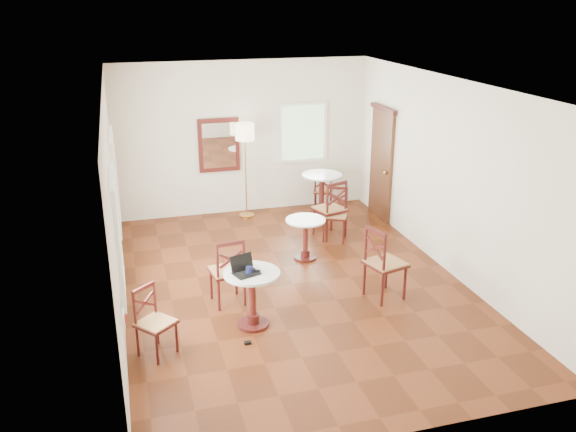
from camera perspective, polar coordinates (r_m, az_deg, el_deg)
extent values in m
plane|color=#59250F|center=(9.24, 0.51, -6.45)|extent=(7.00, 7.00, 0.00)
cube|color=white|center=(11.96, -4.21, 7.34)|extent=(5.00, 0.02, 3.00)
cube|color=white|center=(5.65, 10.65, -8.01)|extent=(5.00, 0.02, 3.00)
cube|color=white|center=(8.36, -16.15, 0.93)|extent=(0.02, 7.00, 3.00)
cube|color=white|center=(9.65, 14.97, 3.59)|extent=(0.02, 7.00, 3.00)
cube|color=white|center=(8.34, 0.57, 12.31)|extent=(5.00, 7.00, 0.02)
cube|color=#542D18|center=(11.80, 8.78, 4.73)|extent=(0.06, 0.90, 2.10)
cube|color=#451411|center=(11.55, 8.98, 9.99)|extent=(0.08, 1.02, 0.08)
sphere|color=#BF8C3F|center=(11.50, 9.15, 4.06)|extent=(0.07, 0.07, 0.07)
cube|color=#541A16|center=(11.85, -6.54, 6.66)|extent=(0.80, 0.05, 1.05)
cube|color=white|center=(11.83, -6.52, 6.63)|extent=(0.64, 0.02, 0.88)
cube|color=white|center=(6.64, -15.24, -9.29)|extent=(0.02, 0.16, 0.16)
torus|color=red|center=(6.64, -15.11, -9.28)|extent=(0.02, 0.12, 0.12)
cube|color=white|center=(7.21, -15.85, -1.68)|extent=(0.06, 1.22, 1.42)
cube|color=white|center=(9.30, -16.06, 3.19)|extent=(0.06, 1.22, 1.42)
cube|color=white|center=(12.21, 1.38, 7.90)|extent=(1.02, 0.06, 1.22)
cylinder|color=#451411|center=(8.17, -3.33, -10.13)|extent=(0.42, 0.42, 0.04)
cylinder|color=#451411|center=(8.13, -3.34, -9.62)|extent=(0.17, 0.17, 0.13)
cylinder|color=#541A16|center=(7.98, -3.38, -7.64)|extent=(0.09, 0.09, 0.63)
cylinder|color=#451411|center=(7.84, -3.43, -5.74)|extent=(0.15, 0.15, 0.06)
cylinder|color=silver|center=(7.82, -3.43, -5.43)|extent=(0.74, 0.74, 0.03)
cylinder|color=#451411|center=(10.11, 1.63, -3.91)|extent=(0.38, 0.38, 0.04)
cylinder|color=#451411|center=(10.08, 1.63, -3.52)|extent=(0.15, 0.15, 0.11)
cylinder|color=#541A16|center=(9.97, 1.65, -2.04)|extent=(0.08, 0.08, 0.56)
cylinder|color=#451411|center=(9.87, 1.66, -0.62)|extent=(0.13, 0.13, 0.06)
cylinder|color=silver|center=(9.86, 1.67, -0.39)|extent=(0.66, 0.66, 0.03)
cylinder|color=#451411|center=(12.10, 3.15, 0.23)|extent=(0.45, 0.45, 0.05)
cylinder|color=#451411|center=(12.07, 3.15, 0.63)|extent=(0.18, 0.18, 0.14)
cylinder|color=#541A16|center=(11.96, 3.19, 2.17)|extent=(0.10, 0.10, 0.68)
cylinder|color=#451411|center=(11.87, 3.22, 3.63)|extent=(0.16, 0.16, 0.07)
cylinder|color=silver|center=(11.85, 3.22, 3.87)|extent=(0.79, 0.79, 0.03)
cylinder|color=#451411|center=(8.88, -4.91, -5.98)|extent=(0.04, 0.04, 0.47)
cylinder|color=#451411|center=(8.56, -4.10, -7.01)|extent=(0.04, 0.04, 0.47)
cylinder|color=#451411|center=(8.79, -7.26, -6.38)|extent=(0.04, 0.04, 0.47)
cylinder|color=#451411|center=(8.46, -6.54, -7.44)|extent=(0.04, 0.04, 0.47)
cube|color=#451411|center=(8.56, -5.76, -5.25)|extent=(0.52, 0.52, 0.03)
cube|color=#A87243|center=(8.56, -5.76, -5.15)|extent=(0.49, 0.49, 0.04)
cylinder|color=#451411|center=(8.35, -4.19, -3.96)|extent=(0.04, 0.04, 0.53)
cylinder|color=#451411|center=(8.24, -6.68, -4.36)|extent=(0.04, 0.04, 0.53)
cube|color=#451411|center=(8.20, -5.48, -2.62)|extent=(0.40, 0.09, 0.05)
cube|color=#541A16|center=(8.29, -5.43, -4.10)|extent=(0.34, 0.07, 0.23)
cube|color=#541A16|center=(8.29, -5.43, -4.10)|extent=(0.34, 0.07, 0.23)
cylinder|color=#451411|center=(7.45, -12.25, -12.21)|extent=(0.03, 0.03, 0.41)
cylinder|color=#451411|center=(7.66, -14.02, -11.38)|extent=(0.03, 0.03, 0.41)
cylinder|color=#451411|center=(7.64, -10.46, -11.17)|extent=(0.03, 0.03, 0.41)
cylinder|color=#451411|center=(7.85, -12.23, -10.40)|extent=(0.03, 0.03, 0.41)
cube|color=#451411|center=(7.54, -12.36, -9.91)|extent=(0.57, 0.57, 0.03)
cube|color=#A87243|center=(7.53, -12.37, -9.82)|extent=(0.54, 0.54, 0.04)
cylinder|color=#451411|center=(7.45, -14.30, -8.52)|extent=(0.03, 0.03, 0.46)
cylinder|color=#451411|center=(7.64, -12.47, -7.58)|extent=(0.03, 0.03, 0.46)
cube|color=#451411|center=(7.45, -13.50, -6.61)|extent=(0.29, 0.25, 0.05)
cube|color=#541A16|center=(7.54, -13.38, -7.98)|extent=(0.24, 0.21, 0.20)
cube|color=#541A16|center=(7.54, -13.38, -7.98)|extent=(0.24, 0.21, 0.20)
cylinder|color=#451411|center=(11.23, 4.12, -0.15)|extent=(0.04, 0.04, 0.50)
cylinder|color=#451411|center=(10.94, 5.38, -0.76)|extent=(0.04, 0.04, 0.50)
cylinder|color=#451411|center=(11.01, 2.44, -0.54)|extent=(0.04, 0.04, 0.50)
cylinder|color=#451411|center=(10.70, 3.68, -1.18)|extent=(0.04, 0.04, 0.50)
cube|color=#451411|center=(10.88, 3.94, 0.62)|extent=(0.62, 0.62, 0.03)
cube|color=#A87243|center=(10.87, 3.94, 0.70)|extent=(0.59, 0.59, 0.04)
cylinder|color=#451411|center=(10.76, 5.47, 1.89)|extent=(0.04, 0.04, 0.56)
cylinder|color=#451411|center=(10.52, 3.75, 1.52)|extent=(0.04, 0.04, 0.56)
cube|color=#451411|center=(10.56, 4.66, 3.03)|extent=(0.42, 0.16, 0.06)
cube|color=#541A16|center=(10.64, 4.62, 1.76)|extent=(0.35, 0.13, 0.25)
cube|color=#541A16|center=(10.64, 4.62, 1.76)|extent=(0.35, 0.13, 0.25)
cylinder|color=#451411|center=(8.86, 10.97, -6.22)|extent=(0.04, 0.04, 0.51)
cylinder|color=#451411|center=(8.62, 8.90, -6.88)|extent=(0.04, 0.04, 0.51)
cylinder|color=#451411|center=(9.14, 9.27, -5.26)|extent=(0.04, 0.04, 0.51)
cylinder|color=#451411|center=(8.90, 7.22, -5.87)|extent=(0.04, 0.04, 0.51)
cube|color=#451411|center=(8.76, 9.18, -4.50)|extent=(0.62, 0.62, 0.03)
cube|color=#A87243|center=(8.76, 9.19, -4.40)|extent=(0.59, 0.59, 0.05)
cylinder|color=#451411|center=(8.39, 9.09, -3.57)|extent=(0.04, 0.04, 0.57)
cylinder|color=#451411|center=(8.68, 7.37, -2.65)|extent=(0.04, 0.04, 0.57)
cube|color=#451411|center=(8.43, 8.30, -1.46)|extent=(0.15, 0.43, 0.06)
cube|color=#541A16|center=(8.53, 8.22, -3.03)|extent=(0.12, 0.36, 0.25)
cube|color=#541A16|center=(8.53, 8.22, -3.03)|extent=(0.12, 0.36, 0.25)
cylinder|color=#451411|center=(12.48, 4.08, 1.68)|extent=(0.03, 0.03, 0.39)
cylinder|color=#451411|center=(12.18, 4.03, 1.22)|extent=(0.03, 0.03, 0.39)
cylinder|color=#451411|center=(12.49, 2.64, 1.73)|extent=(0.03, 0.03, 0.39)
cylinder|color=#451411|center=(12.19, 2.55, 1.27)|extent=(0.03, 0.03, 0.39)
cube|color=#451411|center=(12.27, 3.34, 2.37)|extent=(0.50, 0.50, 0.03)
cube|color=#A87243|center=(12.27, 3.35, 2.43)|extent=(0.48, 0.48, 0.04)
cylinder|color=#451411|center=(12.05, 4.08, 3.09)|extent=(0.03, 0.03, 0.44)
cylinder|color=#451411|center=(12.07, 2.58, 3.13)|extent=(0.03, 0.03, 0.44)
cube|color=#451411|center=(12.00, 3.35, 4.03)|extent=(0.32, 0.15, 0.04)
cube|color=#541A16|center=(12.06, 3.33, 3.15)|extent=(0.27, 0.12, 0.19)
cube|color=#541A16|center=(12.06, 3.33, 3.15)|extent=(0.27, 0.12, 0.19)
cylinder|color=#451411|center=(10.69, 3.37, -1.38)|extent=(0.04, 0.04, 0.44)
cylinder|color=#451411|center=(11.02, 3.65, -0.72)|extent=(0.04, 0.04, 0.44)
cylinder|color=#451411|center=(10.65, 5.25, -1.51)|extent=(0.04, 0.04, 0.44)
cylinder|color=#451411|center=(10.98, 5.47, -0.85)|extent=(0.04, 0.04, 0.44)
cube|color=#451411|center=(10.76, 4.47, 0.01)|extent=(0.58, 0.58, 0.03)
cube|color=#A87243|center=(10.75, 4.47, 0.08)|extent=(0.56, 0.56, 0.04)
cylinder|color=#451411|center=(10.86, 3.70, 1.58)|extent=(0.04, 0.04, 0.49)
cylinder|color=#451411|center=(10.82, 5.55, 1.46)|extent=(0.04, 0.04, 0.49)
cube|color=#451411|center=(10.77, 4.66, 2.65)|extent=(0.35, 0.20, 0.05)
cube|color=#541A16|center=(10.84, 4.63, 1.57)|extent=(0.29, 0.17, 0.22)
cube|color=#541A16|center=(10.84, 4.63, 1.57)|extent=(0.29, 0.17, 0.22)
cylinder|color=#BF8C3F|center=(12.04, -3.91, 0.07)|extent=(0.30, 0.30, 0.03)
cylinder|color=#BF8C3F|center=(11.78, -4.00, 3.89)|extent=(0.03, 0.03, 1.70)
cylinder|color=beige|center=(11.57, -4.11, 7.95)|extent=(0.36, 0.36, 0.32)
cube|color=black|center=(7.77, -3.95, -5.44)|extent=(0.37, 0.32, 0.02)
cube|color=black|center=(7.76, -3.95, -5.36)|extent=(0.29, 0.21, 0.00)
cube|color=black|center=(7.81, -4.40, -4.40)|extent=(0.32, 0.17, 0.22)
cube|color=silver|center=(7.81, -4.40, -4.40)|extent=(0.28, 0.14, 0.18)
ellipsoid|color=black|center=(7.80, -2.97, -5.20)|extent=(0.12, 0.08, 0.04)
cylinder|color=#111439|center=(7.75, -3.68, -5.15)|extent=(0.09, 0.09, 0.10)
torus|color=#111439|center=(7.76, -3.31, -5.11)|extent=(0.07, 0.01, 0.07)
cylinder|color=white|center=(7.82, -3.02, -4.96)|extent=(0.05, 0.05, 0.09)
cube|color=black|center=(7.78, -3.83, -11.85)|extent=(0.09, 0.05, 0.03)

